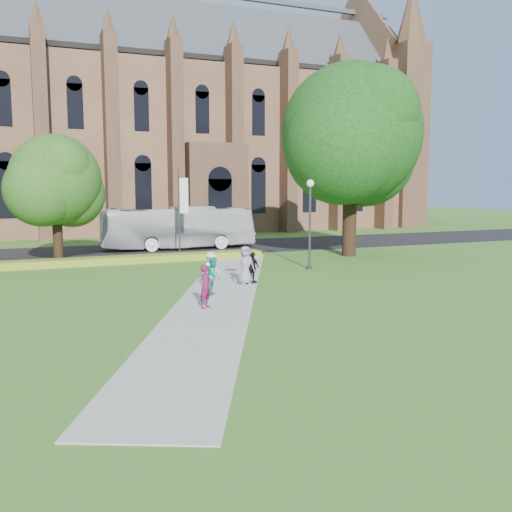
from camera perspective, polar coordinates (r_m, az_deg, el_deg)
name	(u,v)px	position (r m, az deg, el deg)	size (l,w,h in m)	color
ground	(227,299)	(24.90, -2.92, -4.31)	(160.00, 160.00, 0.00)	#4A6F21
road	(138,250)	(44.03, -11.76, 0.56)	(160.00, 10.00, 0.02)	black
footpath	(219,294)	(25.82, -3.67, -3.86)	(3.20, 30.00, 0.04)	#B2B2A8
flower_hedge	(127,260)	(37.01, -12.80, -0.36)	(18.00, 1.40, 0.45)	gold
cathedral	(190,112)	(65.79, -6.61, 14.11)	(52.60, 18.25, 28.00)	brown
streetlamp	(310,213)	(33.45, 5.42, 4.29)	(0.44, 0.44, 5.24)	#38383D
large_tree	(351,134)	(40.21, 9.50, 11.93)	(9.60, 9.60, 13.20)	#332114
street_tree_1	(55,180)	(37.54, -19.43, 7.17)	(5.60, 5.60, 8.05)	#332114
banner_pole_0	(181,208)	(39.58, -7.54, 4.83)	(0.70, 0.10, 6.00)	#38383D
tour_coach	(178,228)	(44.29, -7.80, 2.81)	(2.74, 11.71, 3.26)	silver
pedestrian_0	(206,286)	(22.81, -5.05, -3.05)	(0.64, 0.42, 1.75)	maroon
pedestrian_1	(214,276)	(25.66, -4.27, -1.98)	(0.82, 0.64, 1.68)	teal
pedestrian_2	(211,269)	(27.83, -4.54, -1.30)	(1.07, 0.62, 1.66)	silver
pedestrian_3	(252,268)	(28.49, -0.37, -1.17)	(0.92, 0.38, 1.57)	black
pedestrian_4	(245,265)	(28.14, -1.06, -0.93)	(0.93, 0.60, 1.90)	gray
parasol	(248,239)	(28.15, -0.80, 1.72)	(0.78, 0.78, 0.68)	#D596A0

